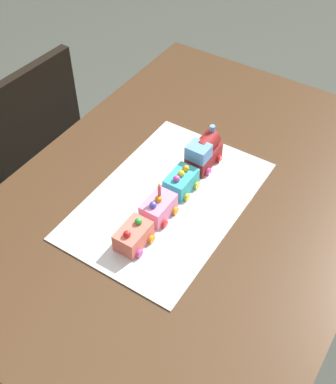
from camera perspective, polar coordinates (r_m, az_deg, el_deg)
name	(u,v)px	position (r m, az deg, el deg)	size (l,w,h in m)	color
ground_plane	(186,321)	(2.04, 2.12, -14.68)	(8.00, 8.00, 0.00)	#474C44
dining_table	(192,217)	(1.51, 2.77, -2.96)	(1.40, 1.00, 0.74)	#4C331E
chair	(25,144)	(2.08, -16.22, 5.29)	(0.42, 0.42, 0.86)	black
cake_board	(168,200)	(1.41, 0.00, -0.90)	(0.60, 0.40, 0.00)	silver
cake_locomotive	(204,152)	(1.49, 4.14, 4.63)	(0.14, 0.08, 0.12)	maroon
cake_car_caboose_turquoise	(181,182)	(1.42, 1.52, 1.20)	(0.10, 0.08, 0.07)	#38B7C6
cake_car_gondola_bubblegum	(158,208)	(1.35, -1.12, -1.81)	(0.10, 0.08, 0.07)	pink
cake_car_tanker_coral	(133,236)	(1.29, -4.01, -5.07)	(0.10, 0.08, 0.07)	#F27260
birthday_candle	(159,189)	(1.31, -1.00, 0.31)	(0.01, 0.01, 0.05)	#F24C59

